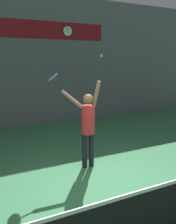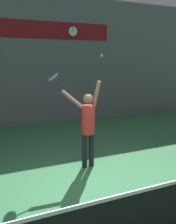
# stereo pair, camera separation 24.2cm
# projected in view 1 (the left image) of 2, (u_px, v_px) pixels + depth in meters

# --- Properties ---
(ground_plane) EXTENTS (18.00, 18.00, 0.00)m
(ground_plane) POSITION_uv_depth(u_px,v_px,m) (104.00, 196.00, 4.20)
(ground_plane) COLOR #387A4C
(back_wall) EXTENTS (18.00, 0.10, 5.00)m
(back_wall) POSITION_uv_depth(u_px,v_px,m) (38.00, 62.00, 8.51)
(back_wall) COLOR slate
(back_wall) RESTS_ON ground_plane
(sponsor_banner) EXTENTS (5.49, 0.02, 0.65)m
(sponsor_banner) POSITION_uv_depth(u_px,v_px,m) (36.00, 29.00, 8.18)
(sponsor_banner) COLOR maroon
(scoreboard_clock) EXTENTS (0.44, 0.04, 0.44)m
(scoreboard_clock) POSITION_uv_depth(u_px,v_px,m) (68.00, 31.00, 8.66)
(scoreboard_clock) COLOR white
(court_net) EXTENTS (7.91, 0.07, 1.06)m
(court_net) POSITION_uv_depth(u_px,v_px,m) (150.00, 217.00, 2.94)
(court_net) COLOR #333333
(court_net) RESTS_ON ground_plane
(tennis_player) EXTENTS (0.88, 0.52, 2.11)m
(tennis_player) POSITION_uv_depth(u_px,v_px,m) (88.00, 123.00, 5.14)
(tennis_player) COLOR black
(tennis_player) RESTS_ON ground_plane
(tennis_racket) EXTENTS (0.40, 0.40, 0.42)m
(tennis_racket) POSITION_uv_depth(u_px,v_px,m) (53.00, 78.00, 5.02)
(tennis_racket) COLOR black
(tennis_ball) EXTENTS (0.07, 0.07, 0.07)m
(tennis_ball) POSITION_uv_depth(u_px,v_px,m) (101.00, 56.00, 4.85)
(tennis_ball) COLOR #CCDB2D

